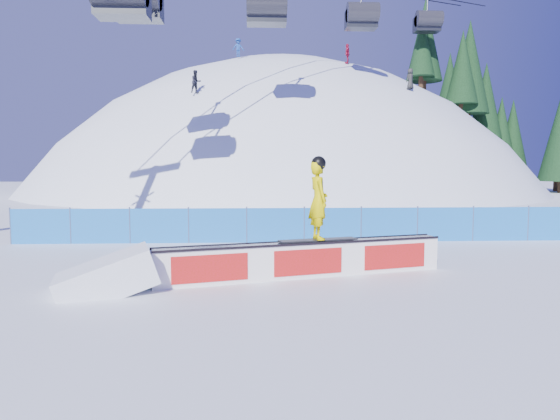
{
  "coord_description": "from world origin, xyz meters",
  "views": [
    {
      "loc": [
        -2.66,
        -12.69,
        2.61
      ],
      "look_at": [
        -2.01,
        1.05,
        1.43
      ],
      "focal_mm": 32.0,
      "sensor_mm": 36.0,
      "label": 1
    }
  ],
  "objects": [
    {
      "name": "ground",
      "position": [
        0.0,
        0.0,
        0.0
      ],
      "size": [
        160.0,
        160.0,
        0.0
      ],
      "primitive_type": "plane",
      "color": "white",
      "rests_on": "ground"
    },
    {
      "name": "snow_hill",
      "position": [
        0.0,
        42.0,
        -18.0
      ],
      "size": [
        64.0,
        64.0,
        64.0
      ],
      "color": "white",
      "rests_on": "ground"
    },
    {
      "name": "treeline",
      "position": [
        22.33,
        42.13,
        10.17
      ],
      "size": [
        20.96,
        11.92,
        20.95
      ],
      "color": "#321F14",
      "rests_on": "ground"
    },
    {
      "name": "safety_fence",
      "position": [
        0.0,
        4.5,
        0.6
      ],
      "size": [
        22.05,
        0.05,
        1.3
      ],
      "color": "blue",
      "rests_on": "ground"
    },
    {
      "name": "rail_box",
      "position": [
        -1.51,
        -1.02,
        0.42
      ],
      "size": [
        6.99,
        2.44,
        0.86
      ],
      "rotation": [
        0.0,
        0.0,
        0.28
      ],
      "color": "white",
      "rests_on": "ground"
    },
    {
      "name": "snow_ramp",
      "position": [
        -5.8,
        -2.25,
        0.0
      ],
      "size": [
        2.38,
        1.84,
        1.31
      ],
      "primitive_type": null,
      "rotation": [
        0.0,
        -0.31,
        0.28
      ],
      "color": "white",
      "rests_on": "ground"
    },
    {
      "name": "snowboarder",
      "position": [
        -1.19,
        -0.93,
        1.85
      ],
      "size": [
        1.95,
        0.87,
        2.02
      ],
      "rotation": [
        0.0,
        0.0,
        1.78
      ],
      "color": "black",
      "rests_on": "rail_box"
    },
    {
      "name": "distant_skiers",
      "position": [
        -0.08,
        29.7,
        11.3
      ],
      "size": [
        17.82,
        10.1,
        6.28
      ],
      "color": "black",
      "rests_on": "ground"
    }
  ]
}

